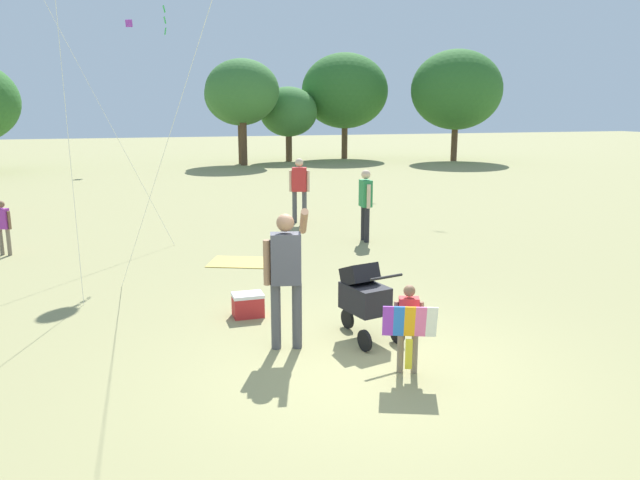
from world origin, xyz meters
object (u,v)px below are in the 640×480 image
Objects in this scene: picnic_blanket at (247,262)px; child_with_butterfly_kite at (409,322)px; stroller at (364,294)px; person_back_turned at (299,185)px; person_adult_flyer at (286,268)px; person_red_shirt at (366,200)px; cooler_box at (248,305)px; person_sitting_far at (3,223)px.

child_with_butterfly_kite is at bearing -81.72° from picnic_blanket.
person_back_turned reaches higher than stroller.
picnic_blanket is at bearing 85.91° from person_adult_flyer.
person_red_shirt reaches higher than cooler_box.
person_adult_flyer is at bearing -120.06° from person_red_shirt.
person_back_turned is at bearing 61.13° from picnic_blanket.
person_red_shirt is 3.69× the size of cooler_box.
person_back_turned is at bearing 82.15° from child_with_butterfly_kite.
person_sitting_far is 6.75m from cooler_box.
person_back_turned is (-0.83, 2.71, 0.04)m from person_red_shirt.
child_with_butterfly_kite is 1.70m from person_adult_flyer.
child_with_butterfly_kite reaches higher than picnic_blanket.
child_with_butterfly_kite is at bearing -107.38° from person_red_shirt.
cooler_box is (-0.25, 1.35, -0.88)m from person_adult_flyer.
person_adult_flyer is 1.17m from stroller.
person_red_shirt is at bearing -6.92° from person_sitting_far.
child_with_butterfly_kite is 0.64× the size of person_red_shirt.
person_sitting_far reaches higher than child_with_butterfly_kite.
child_with_butterfly_kite is 9.60m from person_sitting_far.
person_adult_flyer is 1.24× the size of picnic_blanket.
person_back_turned is at bearing 14.45° from person_sitting_far.
person_red_shirt reaches higher than person_sitting_far.
person_adult_flyer is at bearing -177.51° from stroller.
person_sitting_far is at bearing 125.42° from child_with_butterfly_kite.
person_adult_flyer is 6.60m from person_red_shirt.
stroller is 1.91m from cooler_box.
stroller is at bearing 93.44° from child_with_butterfly_kite.
child_with_butterfly_kite is 0.58× the size of person_adult_flyer.
person_red_shirt is 2.84m from person_back_turned.
stroller is at bearing 2.49° from person_adult_flyer.
picnic_blanket is at bearing -158.25° from person_red_shirt.
person_sitting_far is at bearing 155.81° from picnic_blanket.
child_with_butterfly_kite is 0.95× the size of stroller.
cooler_box is (4.16, -5.30, -0.50)m from person_sitting_far.
cooler_box is (-2.73, -7.07, -0.84)m from person_back_turned.
child_with_butterfly_kite is at bearing -97.85° from person_back_turned.
stroller is 6.10m from person_red_shirt.
child_with_butterfly_kite is at bearing -60.91° from cooler_box.
person_back_turned is (6.88, 1.77, 0.34)m from person_sitting_far.
person_red_shirt is 0.96× the size of person_back_turned.
cooler_box is at bearing 119.09° from child_with_butterfly_kite.
person_red_shirt is (2.23, 5.67, 0.37)m from stroller.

